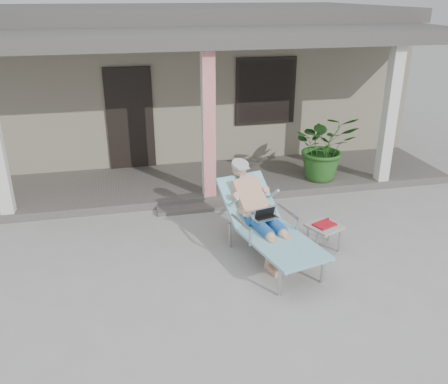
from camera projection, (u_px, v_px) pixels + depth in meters
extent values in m
plane|color=#9E9E99|center=(237.00, 261.00, 6.93)|extent=(60.00, 60.00, 0.00)
cube|color=gray|center=(177.00, 81.00, 12.18)|extent=(10.00, 5.00, 3.00)
cube|color=#474442|center=(174.00, 12.00, 11.53)|extent=(10.40, 5.40, 0.30)
cube|color=black|center=(130.00, 119.00, 9.77)|extent=(0.95, 0.06, 2.10)
cube|color=black|center=(266.00, 91.00, 10.17)|extent=(1.20, 0.06, 1.30)
cube|color=black|center=(266.00, 91.00, 10.16)|extent=(1.32, 0.05, 1.42)
cube|color=#605B56|center=(201.00, 182.00, 9.60)|extent=(10.00, 2.00, 0.15)
cube|color=red|center=(208.00, 126.00, 8.29)|extent=(0.22, 0.22, 2.61)
cube|color=silver|center=(389.00, 116.00, 8.99)|extent=(0.22, 0.22, 2.61)
cube|color=#474442|center=(199.00, 37.00, 8.50)|extent=(10.00, 2.30, 0.24)
cube|color=#605B56|center=(213.00, 207.00, 8.58)|extent=(2.00, 0.30, 0.07)
cylinder|color=#B7B7BC|center=(280.00, 282.00, 6.06)|extent=(0.05, 0.05, 0.40)
cylinder|color=#B7B7BC|center=(323.00, 270.00, 6.34)|extent=(0.05, 0.05, 0.40)
cylinder|color=#B7B7BC|center=(230.00, 235.00, 7.23)|extent=(0.05, 0.05, 0.40)
cylinder|color=#B7B7BC|center=(268.00, 226.00, 7.50)|extent=(0.05, 0.05, 0.40)
cube|color=#B7B7BC|center=(281.00, 244.00, 6.54)|extent=(0.97, 1.44, 0.03)
cube|color=#7CBEC0|center=(281.00, 243.00, 6.53)|extent=(1.08, 1.51, 0.04)
cube|color=#B7B7BC|center=(248.00, 202.00, 7.23)|extent=(0.80, 0.77, 0.53)
cube|color=#7CBEC0|center=(248.00, 199.00, 7.22)|extent=(0.93, 0.87, 0.60)
cylinder|color=#ABABAE|center=(239.00, 164.00, 7.29)|extent=(0.32, 0.32, 0.14)
cube|color=silver|center=(265.00, 217.00, 6.84)|extent=(0.41, 0.33, 0.25)
cube|color=#A0A09C|center=(324.00, 226.00, 7.16)|extent=(0.59, 0.59, 0.04)
cylinder|color=#B7B7BC|center=(317.00, 244.00, 7.03)|extent=(0.03, 0.03, 0.34)
cylinder|color=#B7B7BC|center=(339.00, 242.00, 7.10)|extent=(0.03, 0.03, 0.34)
cylinder|color=#B7B7BC|center=(308.00, 233.00, 7.36)|extent=(0.03, 0.03, 0.34)
cylinder|color=#B7B7BC|center=(329.00, 231.00, 7.43)|extent=(0.03, 0.03, 0.34)
cube|color=red|center=(325.00, 225.00, 7.14)|extent=(0.38, 0.34, 0.03)
cube|color=black|center=(321.00, 222.00, 7.25)|extent=(0.29, 0.14, 0.03)
imported|color=#26591E|center=(325.00, 146.00, 9.31)|extent=(1.37, 1.24, 1.34)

